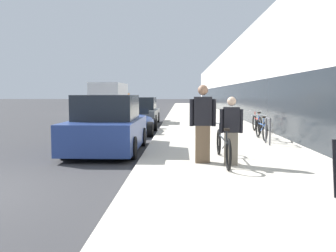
% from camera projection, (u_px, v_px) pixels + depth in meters
% --- Properties ---
extents(sidewalk_slab, '(4.61, 70.00, 0.11)m').
position_uv_depth(sidewalk_slab, '(199.00, 117.00, 26.78)').
color(sidewalk_slab, '#BCB5A5').
rests_on(sidewalk_slab, ground).
extents(storefront_facade, '(10.01, 70.00, 5.28)m').
position_uv_depth(storefront_facade, '(275.00, 83.00, 34.26)').
color(storefront_facade, silver).
rests_on(storefront_facade, ground).
extents(tandem_bicycle, '(0.52, 2.70, 0.86)m').
position_uv_depth(tandem_bicycle, '(223.00, 146.00, 8.73)').
color(tandem_bicycle, black).
rests_on(tandem_bicycle, sidewalk_slab).
extents(person_rider, '(0.52, 0.20, 1.53)m').
position_uv_depth(person_rider, '(231.00, 131.00, 8.35)').
color(person_rider, '#756B5B').
rests_on(person_rider, sidewalk_slab).
extents(person_bystander, '(0.61, 0.24, 1.80)m').
position_uv_depth(person_bystander, '(203.00, 124.00, 8.62)').
color(person_bystander, brown).
rests_on(person_bystander, sidewalk_slab).
extents(bike_rack_hoop, '(0.05, 0.60, 0.84)m').
position_uv_depth(bike_rack_hoop, '(268.00, 128.00, 11.78)').
color(bike_rack_hoop, '#4C4C51').
rests_on(bike_rack_hoop, sidewalk_slab).
extents(cruiser_bike_nearest, '(0.52, 1.79, 0.83)m').
position_uv_depth(cruiser_bike_nearest, '(261.00, 129.00, 13.08)').
color(cruiser_bike_nearest, black).
rests_on(cruiser_bike_nearest, sidewalk_slab).
extents(cruiser_bike_middle, '(0.52, 1.78, 0.86)m').
position_uv_depth(cruiser_bike_middle, '(257.00, 123.00, 15.53)').
color(cruiser_bike_middle, black).
rests_on(cruiser_bike_middle, sidewalk_slab).
extents(parked_sedan_curbside, '(1.98, 4.11, 1.67)m').
position_uv_depth(parked_sedan_curbside, '(107.00, 127.00, 10.93)').
color(parked_sedan_curbside, navy).
rests_on(parked_sedan_curbside, ground).
extents(vintage_roadster_curbside, '(1.81, 4.11, 1.07)m').
position_uv_depth(vintage_roadster_curbside, '(134.00, 123.00, 15.95)').
color(vintage_roadster_curbside, navy).
rests_on(vintage_roadster_curbside, ground).
extents(parked_sedan_far, '(1.78, 4.22, 1.50)m').
position_uv_depth(parked_sedan_far, '(142.00, 112.00, 20.89)').
color(parked_sedan_far, '#4C5156').
rests_on(parked_sedan_far, ground).
extents(moving_truck, '(2.47, 7.10, 2.57)m').
position_uv_depth(moving_truck, '(111.00, 98.00, 32.07)').
color(moving_truck, orange).
rests_on(moving_truck, ground).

